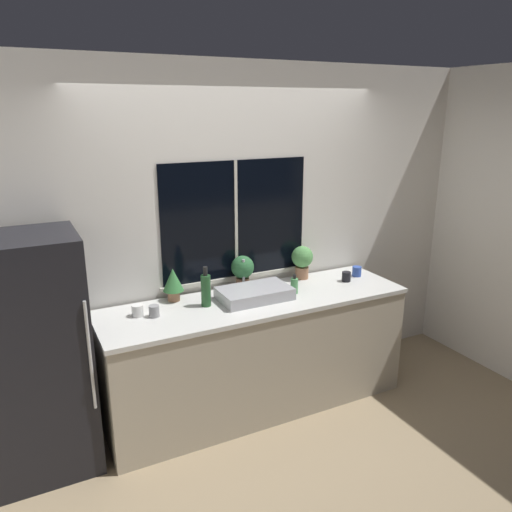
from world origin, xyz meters
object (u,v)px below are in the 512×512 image
object	(u,v)px
soap_bottle	(294,285)
mug_white	(138,311)
mug_blue	(357,271)
sink	(254,293)
bottle_tall	(206,290)
refrigerator	(33,357)
potted_plant_center	(243,269)
potted_plant_left	(173,282)
mug_grey	(154,311)
mug_black	(346,277)
potted_plant_right	(302,260)

from	to	relation	value
soap_bottle	mug_white	world-z (taller)	soap_bottle
mug_blue	sink	bearing A→B (deg)	-175.61
soap_bottle	bottle_tall	bearing A→B (deg)	174.47
refrigerator	potted_plant_center	bearing A→B (deg)	8.75
potted_plant_center	sink	bearing A→B (deg)	-93.99
soap_bottle	sink	bearing A→B (deg)	174.13
potted_plant_center	mug_white	world-z (taller)	potted_plant_center
sink	soap_bottle	size ratio (longest dim) A/B	3.51
potted_plant_left	refrigerator	bearing A→B (deg)	-166.45
potted_plant_center	mug_blue	xyz separation A→B (m)	(1.03, -0.17, -0.12)
refrigerator	soap_bottle	world-z (taller)	refrigerator
sink	mug_grey	bearing A→B (deg)	179.03
bottle_tall	soap_bottle	bearing A→B (deg)	-5.53
mug_grey	potted_plant_center	bearing A→B (deg)	16.31
soap_bottle	bottle_tall	distance (m)	0.73
potted_plant_center	mug_grey	xyz separation A→B (m)	(-0.80, -0.24, -0.12)
mug_black	mug_white	distance (m)	1.77
bottle_tall	mug_black	bearing A→B (deg)	-1.12
potted_plant_right	mug_grey	world-z (taller)	potted_plant_right
sink	potted_plant_right	size ratio (longest dim) A/B	1.92
potted_plant_right	soap_bottle	xyz separation A→B (m)	(-0.25, -0.28, -0.10)
sink	mug_white	xyz separation A→B (m)	(-0.89, 0.08, -0.00)
mug_grey	mug_black	bearing A→B (deg)	-0.10
mug_black	mug_white	bearing A→B (deg)	177.90
refrigerator	bottle_tall	world-z (taller)	refrigerator
potted_plant_center	mug_blue	distance (m)	1.05
mug_black	mug_grey	xyz separation A→B (m)	(-1.67, 0.00, 0.00)
soap_bottle	mug_grey	bearing A→B (deg)	177.56
potted_plant_left	mug_black	distance (m)	1.47
mug_black	mug_white	world-z (taller)	mug_white
potted_plant_left	mug_white	xyz separation A→B (m)	(-0.32, -0.17, -0.11)
mug_black	mug_blue	size ratio (longest dim) A/B	0.96
mug_white	potted_plant_left	bearing A→B (deg)	28.27
mug_grey	potted_plant_right	bearing A→B (deg)	9.75
potted_plant_center	bottle_tall	size ratio (longest dim) A/B	0.90
potted_plant_center	potted_plant_right	world-z (taller)	potted_plant_right
mug_white	soap_bottle	bearing A→B (deg)	-5.13
mug_black	soap_bottle	bearing A→B (deg)	-175.25
refrigerator	mug_blue	world-z (taller)	refrigerator
bottle_tall	mug_black	xyz separation A→B (m)	(1.27, -0.02, -0.09)
bottle_tall	mug_blue	world-z (taller)	bottle_tall
refrigerator	bottle_tall	size ratio (longest dim) A/B	5.26
refrigerator	mug_blue	bearing A→B (deg)	1.73
soap_bottle	mug_blue	world-z (taller)	soap_bottle
mug_black	mug_grey	bearing A→B (deg)	179.90
potted_plant_right	mug_black	xyz separation A→B (m)	(0.30, -0.24, -0.13)
refrigerator	sink	bearing A→B (deg)	-0.01
potted_plant_right	sink	bearing A→B (deg)	-156.91
potted_plant_right	bottle_tall	world-z (taller)	bottle_tall
soap_bottle	potted_plant_center	bearing A→B (deg)	138.43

